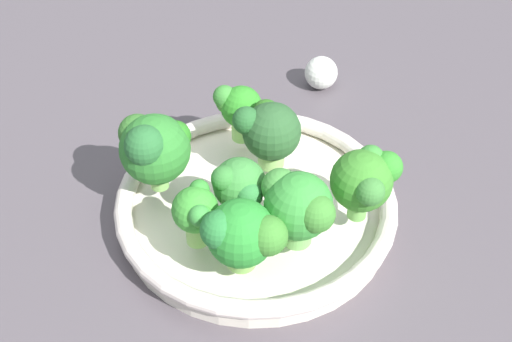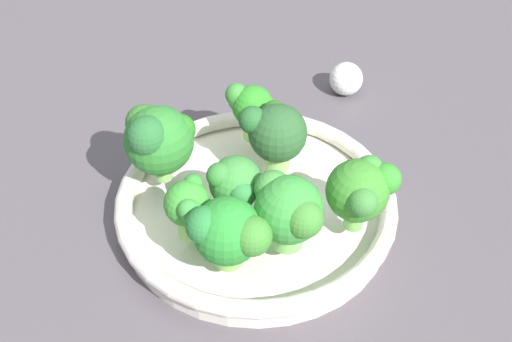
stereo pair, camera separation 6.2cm
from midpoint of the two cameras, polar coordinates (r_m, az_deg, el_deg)
The scene contains 11 objects.
ground_plane at distance 65.02cm, azimuth -1.37°, elevation -7.41°, with size 130.00×130.00×2.50cm, color #524A51.
bowl at distance 65.67cm, azimuth -2.72°, elevation -3.05°, with size 27.72×27.72×3.19cm.
broccoli_floret_0 at distance 65.02cm, azimuth -1.61°, elevation 3.37°, with size 5.84×6.47×7.16cm.
broccoli_floret_1 at distance 63.29cm, azimuth -11.54°, elevation 2.04°, with size 7.22×7.43×8.47cm.
broccoli_floret_2 at distance 55.74cm, azimuth -4.44°, elevation -5.60°, with size 5.97×7.08×6.83cm.
broccoli_floret_3 at distance 60.04cm, azimuth -4.39°, elevation -1.39°, with size 5.07×5.25×6.38cm.
broccoli_floret_4 at distance 59.58cm, azimuth 6.41°, elevation -0.87°, with size 6.42×6.02×7.34cm.
broccoli_floret_5 at distance 68.53cm, azimuth -4.20°, elevation 5.40°, with size 4.34×5.09×6.28cm.
broccoli_floret_6 at distance 57.98cm, azimuth -8.23°, elevation -3.64°, with size 4.53×4.25×6.09cm.
broccoli_floret_7 at distance 57.26cm, azimuth 0.44°, elevation -3.11°, with size 6.09×7.34×7.39cm.
garlic_bulb at distance 82.59cm, azimuth 3.45°, elevation 8.34°, with size 4.08×4.08×4.08cm, color white.
Camera 1 is at (38.47, 16.33, 48.74)cm, focal length 46.57 mm.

